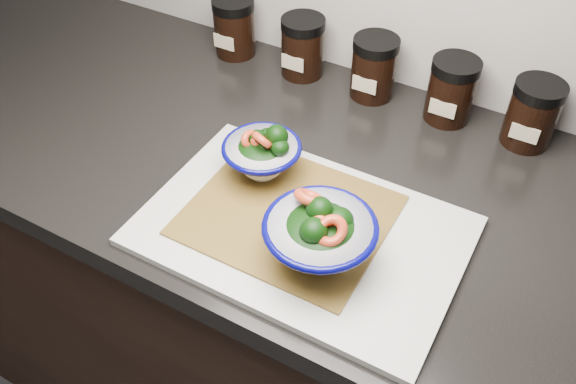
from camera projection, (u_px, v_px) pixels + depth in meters
The scene contains 11 objects.
cabinet at pixel (338, 350), 1.27m from camera, with size 3.43×0.58×0.86m, color black.
countertop at pixel (355, 196), 0.96m from camera, with size 3.50×0.60×0.04m, color black.
cutting_board at pixel (302, 231), 0.87m from camera, with size 0.45×0.30×0.01m, color beige.
bamboo_mat at pixel (288, 215), 0.88m from camera, with size 0.28×0.24×0.00m, color olive.
bowl_left at pixel (263, 154), 0.92m from camera, with size 0.12×0.12×0.09m.
bowl_right at pixel (320, 236), 0.79m from camera, with size 0.15×0.15×0.11m.
spice_jar_a at pixel (234, 27), 1.18m from camera, with size 0.08×0.08×0.11m.
spice_jar_b at pixel (303, 47), 1.13m from camera, with size 0.08×0.08×0.11m.
spice_jar_c at pixel (374, 67), 1.08m from camera, with size 0.08×0.08×0.11m.
spice_jar_d at pixel (451, 90), 1.03m from camera, with size 0.08×0.08×0.11m.
spice_jar_e at pixel (532, 114), 0.98m from camera, with size 0.08×0.08×0.11m.
Camera 1 is at (0.24, 0.80, 1.55)m, focal length 38.00 mm.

